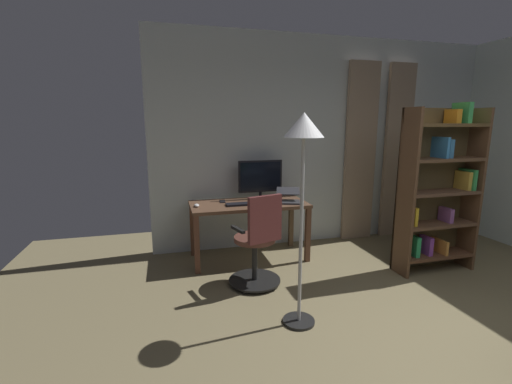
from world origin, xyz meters
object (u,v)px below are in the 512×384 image
desk (249,210)px  computer_mouse (197,205)px  computer_monitor (260,177)px  cell_phone_by_monitor (222,201)px  floor_lamp (303,150)px  office_chair (258,244)px  bookshelf (437,190)px  computer_keyboard (243,204)px  laptop (288,198)px

desk → computer_mouse: computer_mouse is taller
computer_monitor → desk: bearing=45.4°
cell_phone_by_monitor → floor_lamp: (-0.38, 1.69, 0.77)m
cell_phone_by_monitor → floor_lamp: 1.89m
office_chair → cell_phone_by_monitor: office_chair is taller
computer_monitor → bookshelf: size_ratio=0.30×
computer_keyboard → computer_mouse: (0.56, -0.05, 0.01)m
cell_phone_by_monitor → floor_lamp: size_ratio=0.08×
office_chair → computer_monitor: computer_monitor is taller
laptop → bookshelf: (-1.54, 0.77, 0.17)m
laptop → cell_phone_by_monitor: laptop is taller
computer_keyboard → laptop: (-0.58, -0.01, 0.04)m
office_chair → computer_keyboard: 0.74m
laptop → floor_lamp: size_ratio=0.23×
desk → laptop: bearing=170.0°
computer_mouse → computer_keyboard: bearing=174.9°
office_chair → computer_monitor: bearing=56.5°
office_chair → bookshelf: 2.18m
office_chair → laptop: (-0.59, -0.70, 0.32)m
computer_mouse → bookshelf: (-2.68, 0.82, 0.20)m
computer_keyboard → laptop: bearing=-179.4°
computer_monitor → computer_mouse: size_ratio=5.86×
desk → laptop: (-0.49, 0.09, 0.15)m
laptop → cell_phone_by_monitor: size_ratio=2.89×
computer_monitor → floor_lamp: 1.83m
floor_lamp → bookshelf: bearing=-160.8°
computer_mouse → cell_phone_by_monitor: 0.39m
laptop → desk: bearing=10.3°
computer_monitor → cell_phone_by_monitor: 0.59m
desk → computer_mouse: 0.66m
floor_lamp → office_chair: bearing=-77.9°
laptop → floor_lamp: floor_lamp is taller
computer_mouse → bookshelf: bearing=163.1°
desk → cell_phone_by_monitor: size_ratio=10.06×
computer_monitor → cell_phone_by_monitor: (0.52, 0.07, -0.28)m
cell_phone_by_monitor → bookshelf: 2.55m
office_chair → computer_mouse: bearing=110.5°
computer_keyboard → computer_mouse: size_ratio=4.19×
floor_lamp → laptop: bearing=-106.1°
computer_mouse → cell_phone_by_monitor: size_ratio=0.69×
office_chair → computer_monitor: (-0.31, -1.00, 0.55)m
floor_lamp → computer_keyboard: bearing=-83.7°
computer_monitor → computer_mouse: 0.94m
computer_mouse → office_chair: bearing=126.9°
office_chair → computer_mouse: office_chair is taller
computer_keyboard → bookshelf: size_ratio=0.22×
cell_phone_by_monitor → bookshelf: bearing=163.0°
desk → bookshelf: bookshelf is taller
cell_phone_by_monitor → computer_mouse: bearing=34.6°
bookshelf → computer_monitor: bearing=-30.6°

